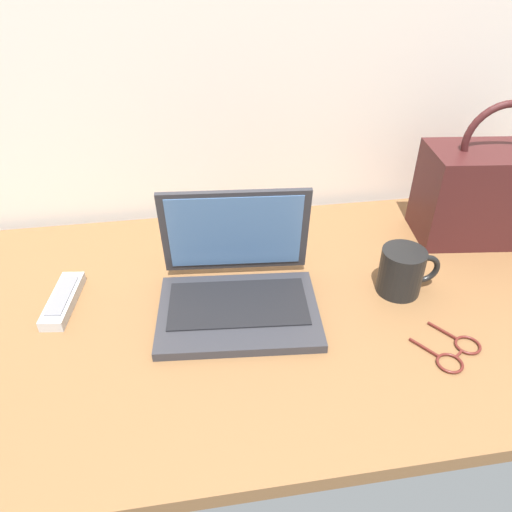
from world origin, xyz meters
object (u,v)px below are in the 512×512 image
(laptop, at_px, (237,284))
(eyeglasses, at_px, (457,353))
(remote_control_near, at_px, (198,237))
(coffee_mug, at_px, (402,270))
(handbag, at_px, (487,192))
(remote_control_far, at_px, (63,300))

(laptop, height_order, eyeglasses, laptop)
(remote_control_near, bearing_deg, eyeglasses, -45.48)
(coffee_mug, xyz_separation_m, handbag, (0.27, 0.18, 0.07))
(coffee_mug, bearing_deg, remote_control_near, 148.25)
(laptop, distance_m, coffee_mug, 0.34)
(laptop, height_order, coffee_mug, laptop)
(eyeglasses, bearing_deg, coffee_mug, 99.15)
(coffee_mug, bearing_deg, handbag, 32.95)
(remote_control_near, distance_m, eyeglasses, 0.62)
(laptop, relative_size, eyeglasses, 2.40)
(laptop, bearing_deg, remote_control_near, 105.49)
(coffee_mug, relative_size, handbag, 0.39)
(laptop, height_order, remote_control_far, laptop)
(remote_control_near, bearing_deg, remote_control_far, -145.98)
(laptop, bearing_deg, eyeglasses, -29.10)
(laptop, distance_m, eyeglasses, 0.42)
(remote_control_near, distance_m, handbag, 0.69)
(laptop, distance_m, remote_control_far, 0.35)
(remote_control_far, xyz_separation_m, eyeglasses, (0.72, -0.25, -0.01))
(remote_control_near, relative_size, eyeglasses, 1.20)
(eyeglasses, bearing_deg, remote_control_near, 134.52)
(coffee_mug, xyz_separation_m, eyeglasses, (0.03, -0.19, -0.05))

